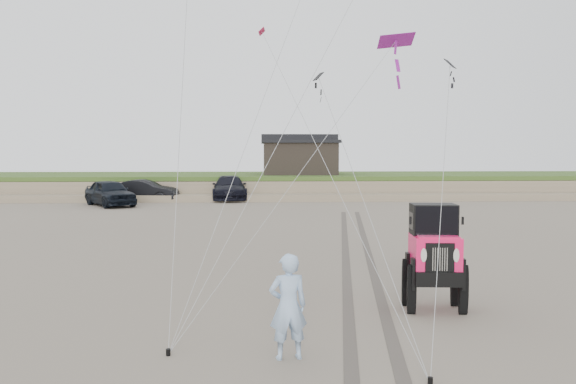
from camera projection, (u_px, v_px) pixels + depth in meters
name	position (u px, v px, depth m)	size (l,w,h in m)	color
ground	(324.00, 343.00, 10.40)	(160.00, 160.00, 0.00)	#6B6054
dune_ridge	(276.00, 185.00, 47.71)	(160.00, 14.25, 1.73)	#7A6B54
cabin	(299.00, 156.00, 47.14)	(6.40, 5.40, 3.35)	black
truck_a	(110.00, 193.00, 37.26)	(2.07, 5.15, 1.76)	black
truck_b	(145.00, 191.00, 40.66)	(1.66, 4.76, 1.57)	black
truck_c	(229.00, 188.00, 42.15)	(2.50, 6.15, 1.78)	black
jeep	(434.00, 268.00, 12.50)	(2.20, 5.10, 1.90)	#FF175C
man	(288.00, 306.00, 9.54)	(0.67, 0.44, 1.82)	#88ACD3
stake_main	(168.00, 352.00, 9.74)	(0.08, 0.08, 0.12)	black
stake_aux	(430.00, 381.00, 8.51)	(0.08, 0.08, 0.12)	black
tire_tracks	(358.00, 260.00, 18.46)	(5.22, 29.74, 0.01)	#4C443D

